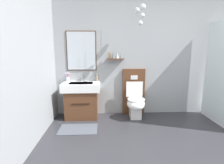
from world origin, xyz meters
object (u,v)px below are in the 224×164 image
toilet (135,99)px  soap_dispenser (97,78)px  toothbrush_cup (68,79)px  vanity_sink_left (82,99)px

toilet → soap_dispenser: toilet is taller
toothbrush_cup → soap_dispenser: bearing=0.9°
vanity_sink_left → soap_dispenser: (0.31, 0.18, 0.42)m
toilet → toothbrush_cup: (-1.42, 0.16, 0.42)m
vanity_sink_left → toilet: bearing=0.2°
toilet → toothbrush_cup: 1.49m
toothbrush_cup → soap_dispenser: size_ratio=1.12×
toothbrush_cup → toilet: bearing=-6.5°
toilet → toothbrush_cup: size_ratio=5.04×
toothbrush_cup → soap_dispenser: (0.62, 0.01, 0.02)m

